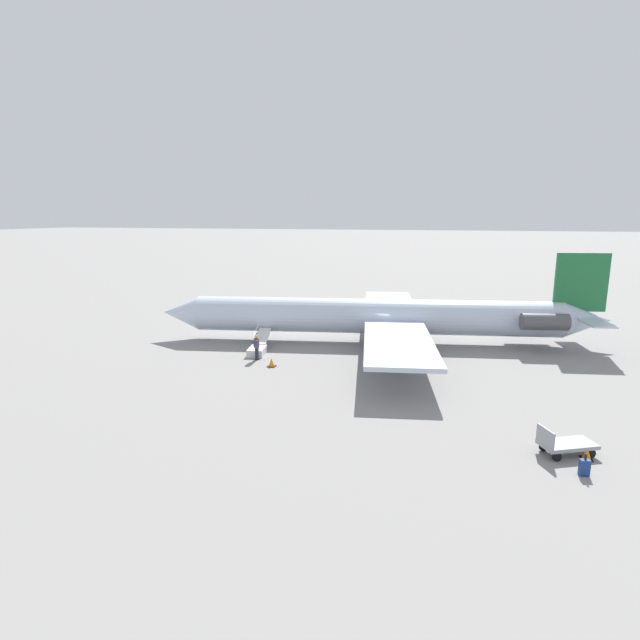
% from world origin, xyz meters
% --- Properties ---
extents(ground_plane, '(600.00, 600.00, 0.00)m').
position_xyz_m(ground_plane, '(0.00, 0.00, 0.00)').
color(ground_plane, gray).
extents(airplane_main, '(33.88, 26.18, 6.97)m').
position_xyz_m(airplane_main, '(-0.99, -0.18, 2.08)').
color(airplane_main, silver).
rests_on(airplane_main, ground).
extents(boarding_stairs, '(1.73, 4.13, 1.72)m').
position_xyz_m(boarding_stairs, '(7.46, 5.28, 0.38)').
color(boarding_stairs, silver).
rests_on(boarding_stairs, ground).
extents(passenger, '(0.38, 0.56, 1.74)m').
position_xyz_m(passenger, '(6.88, 6.88, 1.00)').
color(passenger, '#23232D').
rests_on(passenger, ground).
extents(luggage_cart, '(2.46, 1.96, 1.22)m').
position_xyz_m(luggage_cart, '(-10.60, 16.20, 0.46)').
color(luggage_cart, gray).
rests_on(luggage_cart, ground).
extents(suitcase, '(0.40, 0.30, 0.88)m').
position_xyz_m(suitcase, '(-11.00, 17.83, 0.33)').
color(suitcase, navy).
rests_on(suitcase, ground).
extents(traffic_cone_near_stairs, '(0.52, 0.52, 0.57)m').
position_xyz_m(traffic_cone_near_stairs, '(5.35, 8.07, 0.26)').
color(traffic_cone_near_stairs, black).
rests_on(traffic_cone_near_stairs, ground).
extents(traffic_cone_near_cart, '(0.47, 0.47, 0.51)m').
position_xyz_m(traffic_cone_near_cart, '(-11.39, 16.38, 0.23)').
color(traffic_cone_near_cart, black).
rests_on(traffic_cone_near_cart, ground).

